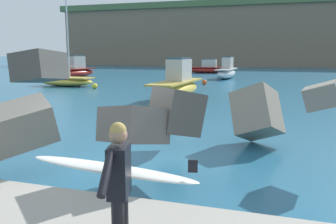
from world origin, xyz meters
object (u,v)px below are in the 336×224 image
Objects in this scene: boat_far_centre at (66,81)px; station_building_east at (241,6)px; boat_near_centre at (206,69)px; mooring_buoy_middle at (204,82)px; mooring_buoy_inner at (95,86)px; surfer_with_board at (118,181)px; boat_mid_left at (227,71)px; boat_near_left at (177,86)px; boat_mid_right at (75,71)px; station_building_west at (308,4)px.

boat_far_centre is 73.11m from station_building_east.
boat_far_centre is (-7.73, -21.71, -0.15)m from boat_near_centre.
boat_near_centre is at bearing 100.38° from mooring_buoy_middle.
station_building_east reaches higher than mooring_buoy_inner.
boat_far_centre is at bearing 124.77° from surfer_with_board.
boat_mid_left is 14.00× the size of mooring_buoy_inner.
boat_near_left is at bearing -88.60° from mooring_buoy_middle.
boat_near_left is 1.08× the size of boat_mid_right.
station_building_east reaches higher than mooring_buoy_middle.
boat_near_centre is 17.43m from mooring_buoy_middle.
boat_far_centre is at bearing -109.59° from boat_near_centre.
mooring_buoy_middle is (10.87, 4.57, -0.23)m from boat_far_centre.
mooring_buoy_middle is at bearing -100.98° from station_building_west.
surfer_with_board is 26.32m from boat_far_centre.
boat_mid_right is 13.58m from mooring_buoy_inner.
station_building_west is (12.15, 59.23, 14.07)m from boat_mid_left.
boat_far_centre is (5.00, -9.33, -0.30)m from boat_mid_right.
station_building_west is (13.02, 67.15, 14.60)m from mooring_buoy_middle.
boat_mid_left is (-3.27, 34.10, -0.52)m from surfer_with_board.
boat_mid_left reaches higher than boat_near_centre.
surfer_with_board is at bearing -60.25° from mooring_buoy_inner.
station_building_east is (3.84, 72.64, 14.56)m from mooring_buoy_inner.
mooring_buoy_middle is 0.07× the size of station_building_east.
station_building_east reaches higher than boat_near_centre.
boat_near_centre reaches higher than mooring_buoy_middle.
boat_far_centre is at bearing -108.42° from station_building_west.
boat_near_centre is 1.04× the size of boat_mid_left.
surfer_with_board is 4.81× the size of mooring_buoy_inner.
surfer_with_board is 0.35× the size of station_building_east.
station_building_east is at bearing 84.20° from boat_far_centre.
mooring_buoy_inner is (-8.33, -13.81, -0.53)m from boat_mid_left.
boat_near_left reaches higher than boat_mid_left.
station_building_west is (16.16, 50.01, 14.22)m from boat_near_centre.
station_building_west reaches higher than boat_near_left.
mooring_buoy_inner is 77.25m from station_building_west.
boat_mid_right is at bearing 138.04° from boat_near_left.
surfer_with_board is at bearing -55.23° from boat_far_centre.
mooring_buoy_middle is 69.94m from station_building_west.
mooring_buoy_middle is (15.87, -4.76, -0.54)m from boat_mid_right.
surfer_with_board is 94.73m from station_building_west.
boat_mid_right is 16.58m from mooring_buoy_middle.
station_building_east is at bearing 94.77° from surfer_with_board.
surfer_with_board is at bearing -80.47° from boat_near_centre.
boat_far_centre is at bearing 158.87° from mooring_buoy_inner.
mooring_buoy_inner is at bearing -21.13° from boat_far_centre.
boat_near_centre is 1.21× the size of station_building_west.
station_building_west is at bearing 71.58° from boat_far_centre.
boat_far_centre is at bearing 155.10° from boat_near_left.
station_building_west is 16.65m from station_building_east.
boat_far_centre reaches higher than boat_mid_left.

